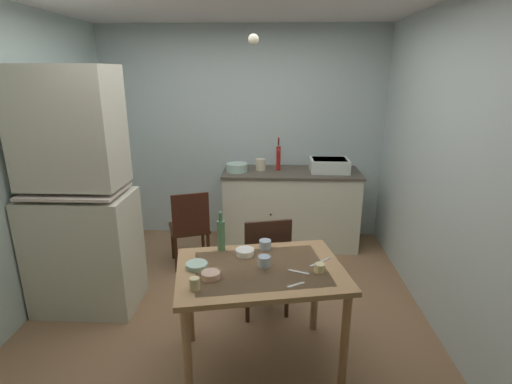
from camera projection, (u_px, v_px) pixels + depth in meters
ground_plane at (228, 315)px, 3.38m from camera, size 4.67×4.67×0.00m
wall_back at (243, 135)px, 4.80m from camera, size 3.51×0.10×2.56m
wall_left at (5, 170)px, 3.07m from camera, size 0.10×3.77×2.56m
wall_right at (456, 175)px, 2.93m from camera, size 0.10×3.77×2.56m
hutch_cabinet at (79, 203)px, 3.25m from camera, size 0.86×0.56×2.08m
counter_cabinet at (290, 208)px, 4.66m from camera, size 1.59×0.64×0.92m
sink_basin at (329, 165)px, 4.49m from camera, size 0.44×0.34×0.15m
hand_pump at (278, 156)px, 4.53m from camera, size 0.05×0.27×0.39m
mixing_bowl_counter at (237, 168)px, 4.49m from camera, size 0.24×0.24×0.10m
stoneware_crock at (261, 165)px, 4.56m from camera, size 0.12×0.12×0.13m
dining_table at (260, 282)px, 2.63m from camera, size 1.24×0.97×0.76m
chair_far_side at (265, 263)px, 3.27m from camera, size 0.48×0.48×0.90m
chair_by_counter at (190, 227)px, 4.11m from camera, size 0.51×0.51×0.86m
serving_bowl_wide at (197, 265)px, 2.60m from camera, size 0.14×0.14×0.03m
soup_bowl_small at (211, 275)px, 2.47m from camera, size 0.12×0.12×0.04m
sauce_dish at (245, 252)px, 2.78m from camera, size 0.13×0.13×0.04m
teacup_cream at (264, 261)px, 2.61m from camera, size 0.08×0.08×0.07m
mug_tall at (265, 244)px, 2.88m from camera, size 0.09×0.09×0.07m
mug_dark at (320, 268)px, 2.54m from camera, size 0.07×0.07×0.06m
teacup_mint at (195, 284)px, 2.33m from camera, size 0.06×0.06×0.08m
glass_bottle at (221, 235)px, 2.83m from camera, size 0.06×0.06×0.30m
table_knife at (320, 262)px, 2.68m from camera, size 0.16×0.15×0.00m
teaspoon_near_bowl at (299, 272)px, 2.54m from camera, size 0.14×0.06×0.00m
teaspoon_by_cup at (296, 285)px, 2.39m from camera, size 0.12×0.08×0.00m
pendant_bulb at (253, 39)px, 2.82m from camera, size 0.08×0.08×0.08m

